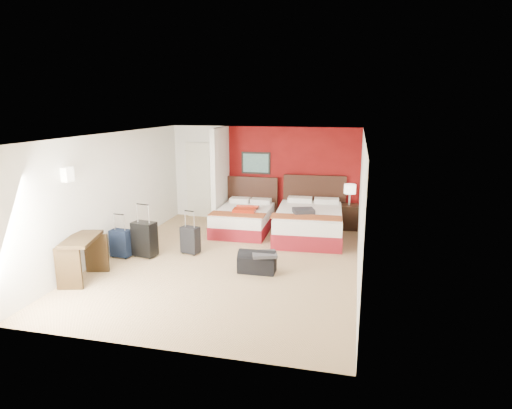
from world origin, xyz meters
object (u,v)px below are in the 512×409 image
(suitcase_charcoal, at_px, (190,241))
(bed_left, at_px, (243,220))
(duffel_bag, at_px, (257,263))
(nightstand, at_px, (348,217))
(table_lamp, at_px, (350,195))
(red_suitcase_open, at_px, (246,209))
(desk, at_px, (83,259))
(suitcase_navy, at_px, (121,244))
(bed_right, at_px, (309,224))
(suitcase_black, at_px, (145,240))

(suitcase_charcoal, bearing_deg, bed_left, 84.01)
(suitcase_charcoal, distance_m, duffel_bag, 1.73)
(bed_left, relative_size, nightstand, 2.96)
(nightstand, height_order, table_lamp, table_lamp)
(red_suitcase_open, relative_size, desk, 0.75)
(red_suitcase_open, relative_size, suitcase_navy, 1.31)
(table_lamp, distance_m, desk, 6.30)
(red_suitcase_open, height_order, desk, desk)
(bed_right, bearing_deg, duffel_bag, -109.76)
(nightstand, bearing_deg, duffel_bag, -120.15)
(red_suitcase_open, height_order, nightstand, red_suitcase_open)
(bed_right, distance_m, desk, 4.99)
(table_lamp, bearing_deg, red_suitcase_open, -159.82)
(suitcase_navy, xyz_separation_m, desk, (-0.01, -1.23, 0.12))
(suitcase_charcoal, relative_size, desk, 0.57)
(suitcase_navy, bearing_deg, suitcase_charcoal, 26.77)
(bed_left, height_order, suitcase_black, suitcase_black)
(suitcase_navy, bearing_deg, bed_left, 55.37)
(suitcase_charcoal, bearing_deg, table_lamp, 53.20)
(suitcase_navy, relative_size, desk, 0.57)
(bed_left, relative_size, desk, 1.92)
(red_suitcase_open, height_order, duffel_bag, red_suitcase_open)
(bed_right, bearing_deg, table_lamp, 43.40)
(suitcase_charcoal, xyz_separation_m, duffel_bag, (1.59, -0.67, -0.10))
(bed_left, height_order, bed_right, bed_right)
(duffel_bag, bearing_deg, table_lamp, 63.59)
(bed_right, xyz_separation_m, red_suitcase_open, (-1.53, 0.06, 0.27))
(suitcase_black, bearing_deg, duffel_bag, 3.16)
(table_lamp, height_order, suitcase_navy, table_lamp)
(suitcase_black, bearing_deg, table_lamp, 46.94)
(duffel_bag, height_order, desk, desk)
(suitcase_navy, height_order, duffel_bag, suitcase_navy)
(suitcase_charcoal, xyz_separation_m, suitcase_navy, (-1.30, -0.53, -0.00))
(table_lamp, height_order, suitcase_charcoal, table_lamp)
(bed_left, xyz_separation_m, table_lamp, (2.52, 0.79, 0.60))
(red_suitcase_open, relative_size, nightstand, 1.16)
(suitcase_black, relative_size, duffel_bag, 1.02)
(desk, bearing_deg, suitcase_charcoal, 38.42)
(red_suitcase_open, distance_m, suitcase_black, 2.67)
(table_lamp, bearing_deg, suitcase_black, -143.03)
(bed_left, xyz_separation_m, red_suitcase_open, (0.10, -0.10, 0.32))
(bed_right, height_order, duffel_bag, bed_right)
(suitcase_charcoal, xyz_separation_m, desk, (-1.31, -1.75, 0.12))
(bed_right, bearing_deg, suitcase_black, -149.77)
(bed_left, bearing_deg, table_lamp, 16.29)
(bed_left, distance_m, duffel_bag, 2.69)
(red_suitcase_open, relative_size, duffel_bag, 1.04)
(red_suitcase_open, bearing_deg, bed_right, -6.43)
(bed_left, bearing_deg, suitcase_charcoal, -110.52)
(suitcase_navy, bearing_deg, bed_right, 36.56)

